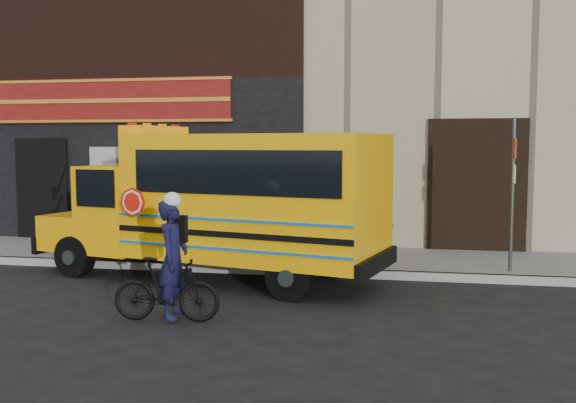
# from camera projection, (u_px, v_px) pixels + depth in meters

# --- Properties ---
(ground) EXTENTS (120.00, 120.00, 0.00)m
(ground) POSITION_uv_depth(u_px,v_px,m) (246.00, 307.00, 10.13)
(ground) COLOR black
(ground) RESTS_ON ground
(curb) EXTENTS (40.00, 0.20, 0.15)m
(curb) POSITION_uv_depth(u_px,v_px,m) (279.00, 271.00, 12.66)
(curb) COLOR #A0A09A
(curb) RESTS_ON ground
(sidewalk) EXTENTS (40.00, 3.00, 0.15)m
(sidewalk) POSITION_uv_depth(u_px,v_px,m) (293.00, 258.00, 14.13)
(sidewalk) COLOR #64625E
(sidewalk) RESTS_ON ground
(building) EXTENTS (20.00, 10.70, 12.00)m
(building) POSITION_uv_depth(u_px,v_px,m) (329.00, 29.00, 19.82)
(building) COLOR tan
(building) RESTS_ON sidewalk
(school_bus) EXTENTS (7.21, 3.71, 2.92)m
(school_bus) POSITION_uv_depth(u_px,v_px,m) (225.00, 201.00, 12.02)
(school_bus) COLOR black
(school_bus) RESTS_ON ground
(sign_pole) EXTENTS (0.07, 0.27, 3.07)m
(sign_pole) POSITION_uv_depth(u_px,v_px,m) (512.00, 191.00, 12.09)
(sign_pole) COLOR #3A413C
(sign_pole) RESTS_ON ground
(bicycle) EXTENTS (1.60, 0.58, 0.94)m
(bicycle) POSITION_uv_depth(u_px,v_px,m) (166.00, 289.00, 9.28)
(bicycle) COLOR black
(bicycle) RESTS_ON ground
(cyclist) EXTENTS (0.42, 0.64, 1.73)m
(cyclist) POSITION_uv_depth(u_px,v_px,m) (173.00, 262.00, 9.29)
(cyclist) COLOR black
(cyclist) RESTS_ON ground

